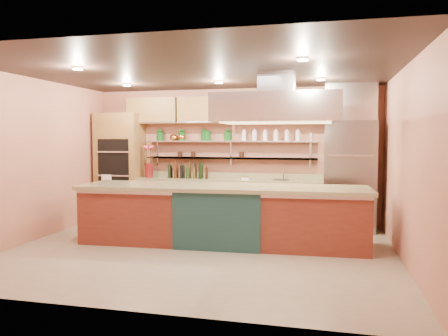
% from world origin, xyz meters
% --- Properties ---
extents(floor, '(6.00, 5.00, 0.02)m').
position_xyz_m(floor, '(0.00, 0.00, -0.01)').
color(floor, gray).
rests_on(floor, ground).
extents(ceiling, '(6.00, 5.00, 0.02)m').
position_xyz_m(ceiling, '(0.00, 0.00, 2.80)').
color(ceiling, black).
rests_on(ceiling, wall_back).
extents(wall_back, '(6.00, 0.04, 2.80)m').
position_xyz_m(wall_back, '(0.00, 2.50, 1.40)').
color(wall_back, '#B77056').
rests_on(wall_back, floor).
extents(wall_front, '(6.00, 0.04, 2.80)m').
position_xyz_m(wall_front, '(0.00, -2.50, 1.40)').
color(wall_front, '#B77056').
rests_on(wall_front, floor).
extents(wall_left, '(0.04, 5.00, 2.80)m').
position_xyz_m(wall_left, '(-3.00, 0.00, 1.40)').
color(wall_left, '#B77056').
rests_on(wall_left, floor).
extents(wall_right, '(0.04, 5.00, 2.80)m').
position_xyz_m(wall_right, '(3.00, 0.00, 1.40)').
color(wall_right, '#B77056').
rests_on(wall_right, floor).
extents(oven_stack, '(0.95, 0.64, 2.30)m').
position_xyz_m(oven_stack, '(-2.45, 2.18, 1.15)').
color(oven_stack, olive).
rests_on(oven_stack, floor).
extents(refrigerator, '(0.95, 0.72, 2.10)m').
position_xyz_m(refrigerator, '(2.35, 2.14, 1.05)').
color(refrigerator, gray).
rests_on(refrigerator, floor).
extents(back_counter, '(3.84, 0.64, 0.93)m').
position_xyz_m(back_counter, '(-0.05, 2.20, 0.47)').
color(back_counter, tan).
rests_on(back_counter, floor).
extents(wall_shelf_lower, '(3.60, 0.26, 0.03)m').
position_xyz_m(wall_shelf_lower, '(-0.05, 2.37, 1.35)').
color(wall_shelf_lower, silver).
rests_on(wall_shelf_lower, wall_back).
extents(wall_shelf_upper, '(3.60, 0.26, 0.03)m').
position_xyz_m(wall_shelf_upper, '(-0.05, 2.37, 1.70)').
color(wall_shelf_upper, silver).
rests_on(wall_shelf_upper, wall_back).
extents(upper_cabinets, '(4.60, 0.36, 0.55)m').
position_xyz_m(upper_cabinets, '(0.00, 2.32, 2.35)').
color(upper_cabinets, olive).
rests_on(upper_cabinets, wall_back).
extents(range_hood, '(2.00, 1.00, 0.45)m').
position_xyz_m(range_hood, '(1.13, 0.49, 2.25)').
color(range_hood, silver).
rests_on(range_hood, ceiling).
extents(ceiling_downlights, '(4.00, 2.80, 0.02)m').
position_xyz_m(ceiling_downlights, '(0.00, 0.20, 2.77)').
color(ceiling_downlights, '#FFE5A5').
rests_on(ceiling_downlights, ceiling).
extents(island, '(4.73, 1.22, 0.98)m').
position_xyz_m(island, '(0.23, 0.49, 0.49)').
color(island, maroon).
rests_on(island, floor).
extents(flower_vase, '(0.19, 0.19, 0.30)m').
position_xyz_m(flower_vase, '(-1.78, 2.15, 1.08)').
color(flower_vase, '#600E12').
rests_on(flower_vase, back_counter).
extents(oil_bottle_cluster, '(0.97, 0.50, 0.30)m').
position_xyz_m(oil_bottle_cluster, '(-0.89, 2.15, 1.08)').
color(oil_bottle_cluster, black).
rests_on(oil_bottle_cluster, back_counter).
extents(kitchen_scale, '(0.17, 0.15, 0.08)m').
position_xyz_m(kitchen_scale, '(0.32, 2.15, 0.97)').
color(kitchen_scale, white).
rests_on(kitchen_scale, back_counter).
extents(bar_faucet, '(0.03, 0.03, 0.19)m').
position_xyz_m(bar_faucet, '(1.08, 2.25, 1.03)').
color(bar_faucet, silver).
rests_on(bar_faucet, back_counter).
extents(copper_kettle, '(0.23, 0.23, 0.14)m').
position_xyz_m(copper_kettle, '(-1.29, 2.37, 1.78)').
color(copper_kettle, '#C26C2C').
rests_on(copper_kettle, wall_shelf_upper).
extents(green_canister, '(0.20, 0.20, 0.20)m').
position_xyz_m(green_canister, '(-0.55, 2.37, 1.81)').
color(green_canister, '#0E4415').
rests_on(green_canister, wall_shelf_upper).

